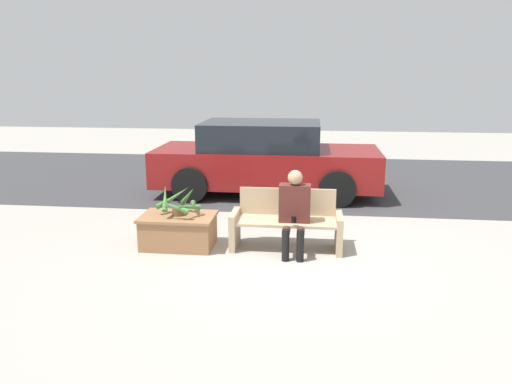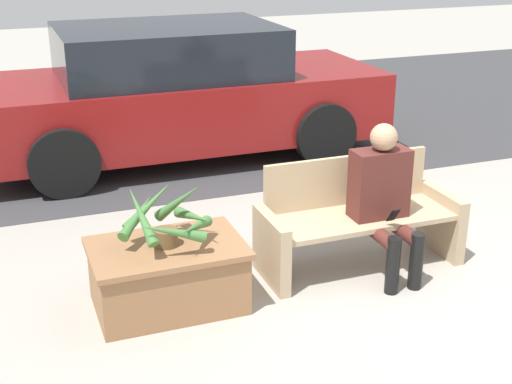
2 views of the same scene
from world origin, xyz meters
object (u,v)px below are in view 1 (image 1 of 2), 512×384
(bench, at_px, (286,222))
(potted_plant, at_px, (179,202))
(parked_car, at_px, (265,159))
(person_seated, at_px, (294,208))
(planter_box, at_px, (179,230))

(bench, xyz_separation_m, potted_plant, (-1.57, -0.13, 0.29))
(bench, bearing_deg, parked_car, 100.92)
(person_seated, bearing_deg, parked_car, 102.27)
(bench, distance_m, person_seated, 0.34)
(bench, bearing_deg, potted_plant, -175.28)
(person_seated, height_order, parked_car, parked_car)
(person_seated, distance_m, planter_box, 1.74)
(person_seated, relative_size, potted_plant, 1.71)
(planter_box, relative_size, potted_plant, 1.55)
(person_seated, relative_size, planter_box, 1.10)
(potted_plant, distance_m, parked_car, 3.48)
(parked_car, bearing_deg, bench, -79.08)
(person_seated, distance_m, parked_car, 3.48)
(bench, relative_size, planter_box, 1.49)
(bench, xyz_separation_m, parked_car, (-0.62, 3.22, 0.36))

